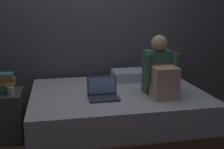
{
  "coord_description": "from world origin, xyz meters",
  "views": [
    {
      "loc": [
        -0.48,
        -2.75,
        1.49
      ],
      "look_at": [
        0.1,
        0.1,
        0.77
      ],
      "focal_mm": 45.1,
      "sensor_mm": 36.0,
      "label": 1
    }
  ],
  "objects_px": {
    "pillow": "(134,75)",
    "bed": "(117,112)",
    "nightstand": "(3,116)",
    "person_sitting": "(160,73)",
    "mug": "(11,91)",
    "laptop": "(103,93)",
    "book_stack": "(4,83)"
  },
  "relations": [
    {
      "from": "person_sitting",
      "to": "mug",
      "type": "bearing_deg",
      "value": 173.09
    },
    {
      "from": "pillow",
      "to": "person_sitting",
      "type": "bearing_deg",
      "value": -81.13
    },
    {
      "from": "bed",
      "to": "book_stack",
      "type": "bearing_deg",
      "value": 176.52
    },
    {
      "from": "bed",
      "to": "nightstand",
      "type": "relative_size",
      "value": 3.62
    },
    {
      "from": "pillow",
      "to": "bed",
      "type": "bearing_deg",
      "value": -126.21
    },
    {
      "from": "laptop",
      "to": "book_stack",
      "type": "distance_m",
      "value": 1.09
    },
    {
      "from": "person_sitting",
      "to": "pillow",
      "type": "bearing_deg",
      "value": 98.87
    },
    {
      "from": "nightstand",
      "to": "laptop",
      "type": "bearing_deg",
      "value": -16.17
    },
    {
      "from": "nightstand",
      "to": "laptop",
      "type": "relative_size",
      "value": 1.72
    },
    {
      "from": "bed",
      "to": "laptop",
      "type": "distance_m",
      "value": 0.44
    },
    {
      "from": "pillow",
      "to": "mug",
      "type": "distance_m",
      "value": 1.57
    },
    {
      "from": "pillow",
      "to": "mug",
      "type": "bearing_deg",
      "value": -162.5
    },
    {
      "from": "person_sitting",
      "to": "bed",
      "type": "bearing_deg",
      "value": 153.4
    },
    {
      "from": "bed",
      "to": "mug",
      "type": "relative_size",
      "value": 22.22
    },
    {
      "from": "person_sitting",
      "to": "laptop",
      "type": "relative_size",
      "value": 2.05
    },
    {
      "from": "nightstand",
      "to": "pillow",
      "type": "bearing_deg",
      "value": 12.22
    },
    {
      "from": "bed",
      "to": "laptop",
      "type": "relative_size",
      "value": 6.25
    },
    {
      "from": "bed",
      "to": "nightstand",
      "type": "bearing_deg",
      "value": 175.73
    },
    {
      "from": "person_sitting",
      "to": "mug",
      "type": "height_order",
      "value": "person_sitting"
    },
    {
      "from": "nightstand",
      "to": "person_sitting",
      "type": "bearing_deg",
      "value": -10.27
    },
    {
      "from": "bed",
      "to": "laptop",
      "type": "bearing_deg",
      "value": -133.08
    },
    {
      "from": "laptop",
      "to": "bed",
      "type": "bearing_deg",
      "value": 46.92
    },
    {
      "from": "bed",
      "to": "person_sitting",
      "type": "xyz_separation_m",
      "value": [
        0.43,
        -0.22,
        0.51
      ]
    },
    {
      "from": "laptop",
      "to": "person_sitting",
      "type": "bearing_deg",
      "value": 0.28
    },
    {
      "from": "person_sitting",
      "to": "laptop",
      "type": "distance_m",
      "value": 0.67
    },
    {
      "from": "person_sitting",
      "to": "mug",
      "type": "xyz_separation_m",
      "value": [
        -1.6,
        0.19,
        -0.17
      ]
    },
    {
      "from": "nightstand",
      "to": "person_sitting",
      "type": "xyz_separation_m",
      "value": [
        1.73,
        -0.31,
        0.49
      ]
    },
    {
      "from": "nightstand",
      "to": "mug",
      "type": "xyz_separation_m",
      "value": [
        0.13,
        -0.12,
        0.32
      ]
    },
    {
      "from": "laptop",
      "to": "pillow",
      "type": "height_order",
      "value": "laptop"
    },
    {
      "from": "bed",
      "to": "pillow",
      "type": "distance_m",
      "value": 0.65
    },
    {
      "from": "bed",
      "to": "pillow",
      "type": "bearing_deg",
      "value": 53.79
    },
    {
      "from": "laptop",
      "to": "mug",
      "type": "bearing_deg",
      "value": 168.43
    }
  ]
}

